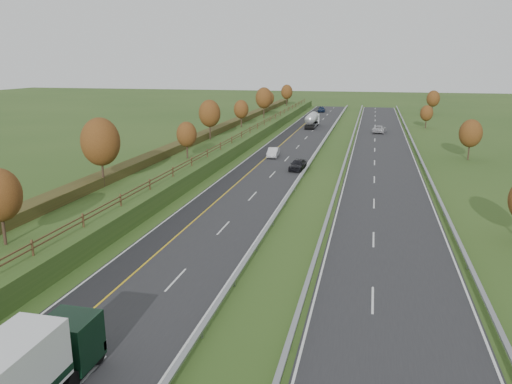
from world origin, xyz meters
TOP-DOWN VIEW (x-y plane):
  - ground at (8.00, 55.00)m, footprint 400.00×400.00m
  - near_carriageway at (0.00, 60.00)m, footprint 10.50×200.00m
  - far_carriageway at (16.50, 60.00)m, footprint 10.50×200.00m
  - hard_shoulder at (-3.75, 60.00)m, footprint 3.00×200.00m
  - lane_markings at (6.40, 59.88)m, footprint 26.75×200.00m
  - embankment_left at (-13.00, 60.00)m, footprint 12.00×200.00m
  - hedge_left at (-15.00, 60.00)m, footprint 2.20×180.00m
  - fence_left at (-8.50, 59.59)m, footprint 0.12×189.06m
  - median_barrier_near at (5.70, 60.00)m, footprint 0.32×200.00m
  - median_barrier_far at (10.80, 60.00)m, footprint 0.32×200.00m
  - outer_barrier_far at (22.30, 60.00)m, footprint 0.32×200.00m
  - trees_left at (-12.64, 56.63)m, footprint 6.64×164.30m
  - trees_far at (29.80, 89.21)m, footprint 8.45×118.60m
  - road_tanker at (0.30, 100.94)m, footprint 2.40×11.22m
  - car_dark_near at (4.26, 50.83)m, footprint 2.41×4.93m
  - car_silver_mid at (-1.25, 60.13)m, footprint 1.87×4.74m
  - car_small_far at (-1.33, 139.05)m, footprint 2.43×5.56m
  - car_oncoming at (16.11, 94.39)m, footprint 3.20×6.00m

SIDE VIEW (x-z plane):
  - ground at x=8.00m, z-range 0.00..0.00m
  - near_carriageway at x=0.00m, z-range 0.00..0.04m
  - far_carriageway at x=16.50m, z-range 0.00..0.04m
  - hard_shoulder at x=-3.75m, z-range 0.00..0.04m
  - lane_markings at x=6.40m, z-range 0.04..0.05m
  - median_barrier_near at x=5.70m, z-range 0.26..0.97m
  - median_barrier_far at x=10.80m, z-range 0.26..0.97m
  - outer_barrier_far at x=22.30m, z-range 0.26..0.97m
  - car_silver_mid at x=-1.25m, z-range 0.04..1.58m
  - car_small_far at x=-1.33m, z-range 0.04..1.63m
  - car_oncoming at x=16.11m, z-range 0.04..1.65m
  - car_dark_near at x=4.26m, z-range 0.04..1.66m
  - embankment_left at x=-13.00m, z-range 0.00..2.00m
  - road_tanker at x=0.30m, z-range 0.13..3.59m
  - hedge_left at x=-15.00m, z-range 2.00..3.10m
  - fence_left at x=-8.50m, z-range 2.13..3.33m
  - trees_far at x=29.80m, z-range 0.69..7.81m
  - trees_left at x=-12.64m, z-range 2.53..10.20m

